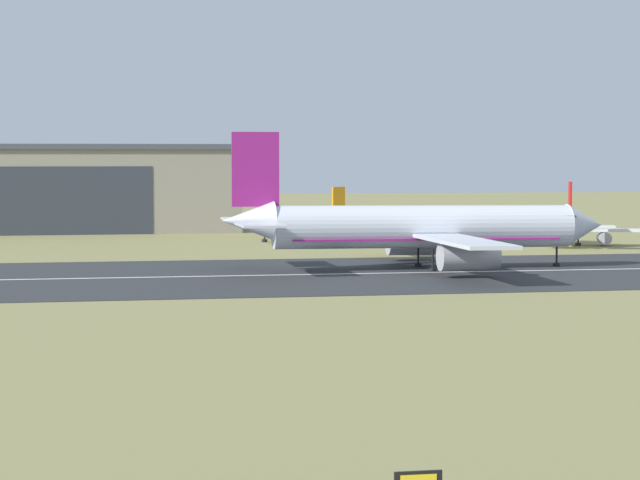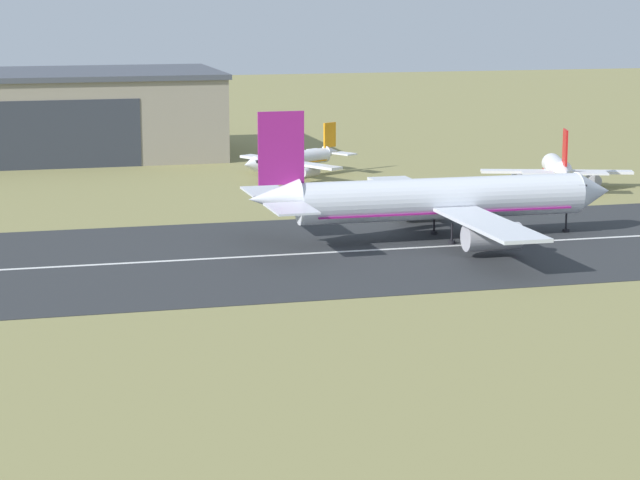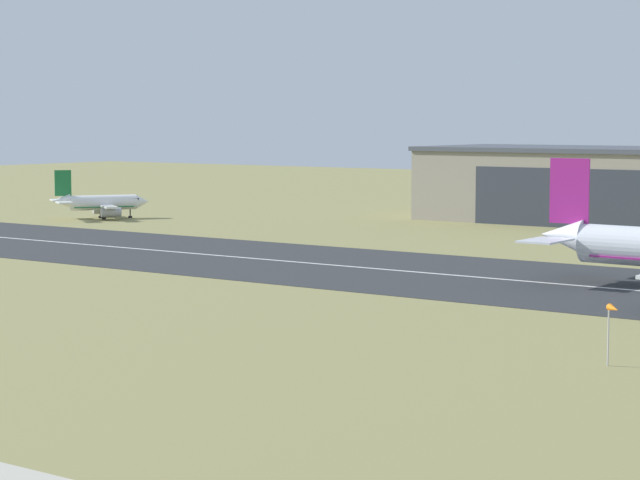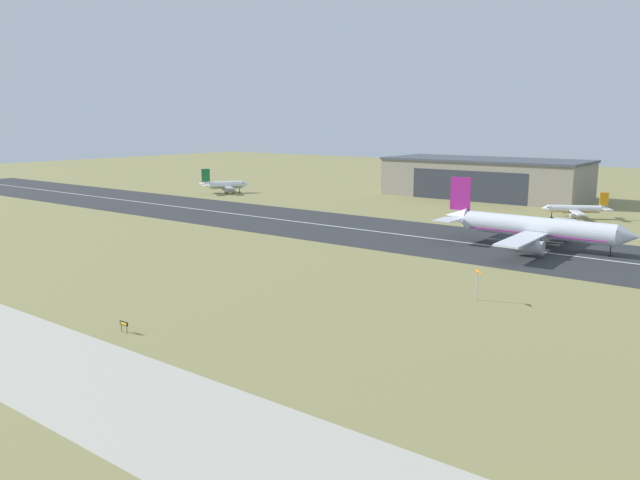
% 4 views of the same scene
% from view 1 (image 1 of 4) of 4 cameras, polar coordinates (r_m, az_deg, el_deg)
% --- Properties ---
extents(ground_plane, '(723.52, 723.52, 0.00)m').
position_cam_1_polar(ground_plane, '(73.95, -12.46, -6.40)').
color(ground_plane, olive).
extents(runway_strip, '(483.52, 42.46, 0.06)m').
position_cam_1_polar(runway_strip, '(135.32, -11.54, -1.76)').
color(runway_strip, '#2B2D30').
rests_on(runway_strip, ground_plane).
extents(runway_centreline, '(435.17, 0.70, 0.01)m').
position_cam_1_polar(runway_centreline, '(135.32, -11.54, -1.74)').
color(runway_centreline, silver).
rests_on(runway_centreline, runway_strip).
extents(hangar_building, '(76.80, 33.13, 15.16)m').
position_cam_1_polar(hangar_building, '(227.60, -13.59, 2.36)').
color(hangar_building, gray).
rests_on(hangar_building, ground_plane).
extents(airplane_landing, '(45.49, 45.88, 15.79)m').
position_cam_1_polar(airplane_landing, '(144.04, 4.62, 0.54)').
color(airplane_landing, silver).
rests_on(airplane_landing, ground_plane).
extents(airplane_parked_west, '(22.39, 19.66, 9.53)m').
position_cam_1_polar(airplane_parked_west, '(185.60, 11.17, 0.58)').
color(airplane_parked_west, white).
rests_on(airplane_parked_west, ground_plane).
extents(airplane_parked_east, '(20.20, 19.50, 8.20)m').
position_cam_1_polar(airplane_parked_east, '(194.38, -0.99, 0.85)').
color(airplane_parked_east, silver).
rests_on(airplane_parked_east, ground_plane).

